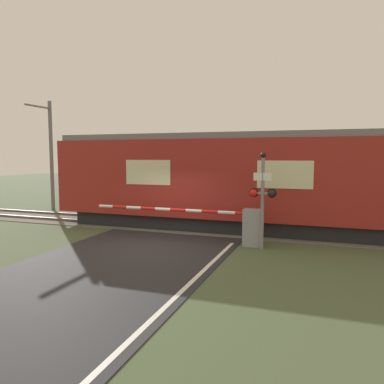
{
  "coord_description": "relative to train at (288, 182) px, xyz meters",
  "views": [
    {
      "loc": [
        5.38,
        -11.4,
        3.04
      ],
      "look_at": [
        0.82,
        1.5,
        1.69
      ],
      "focal_mm": 35.0,
      "sensor_mm": 36.0,
      "label": 1
    }
  ],
  "objects": [
    {
      "name": "ground_plane",
      "position": [
        -4.08,
        -3.41,
        -2.0
      ],
      "size": [
        80.0,
        80.0,
        0.0
      ],
      "primitive_type": "plane",
      "color": "#475638"
    },
    {
      "name": "train",
      "position": [
        0.0,
        0.0,
        0.0
      ],
      "size": [
        19.32,
        2.78,
        3.91
      ],
      "color": "black",
      "rests_on": "ground_plane"
    },
    {
      "name": "track_bed",
      "position": [
        -4.08,
        0.0,
        -1.98
      ],
      "size": [
        36.0,
        3.2,
        0.13
      ],
      "color": "#666056",
      "rests_on": "ground_plane"
    },
    {
      "name": "crossing_barrier",
      "position": [
        -1.44,
        -2.51,
        -1.29
      ],
      "size": [
        6.33,
        0.44,
        1.25
      ],
      "color": "gray",
      "rests_on": "ground_plane"
    },
    {
      "name": "catenary_pole",
      "position": [
        -13.0,
        2.16,
        1.14
      ],
      "size": [
        0.2,
        1.9,
        5.99
      ],
      "color": "slate",
      "rests_on": "ground_plane"
    },
    {
      "name": "signal_post",
      "position": [
        -0.54,
        -2.82,
        -0.21
      ],
      "size": [
        0.87,
        0.26,
        3.14
      ],
      "color": "gray",
      "rests_on": "ground_plane"
    }
  ]
}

